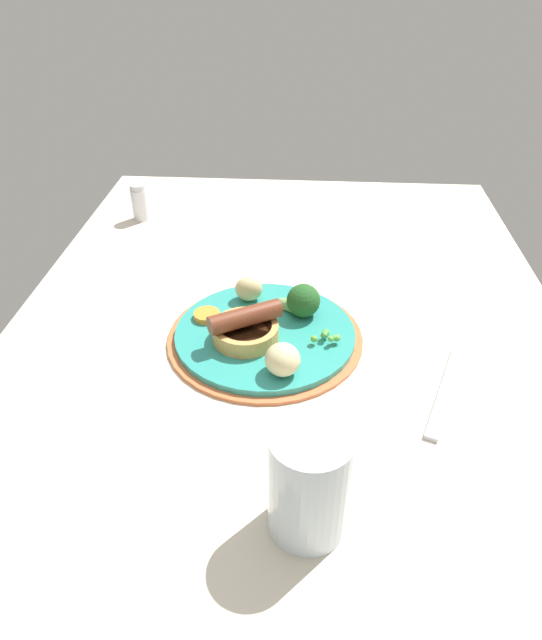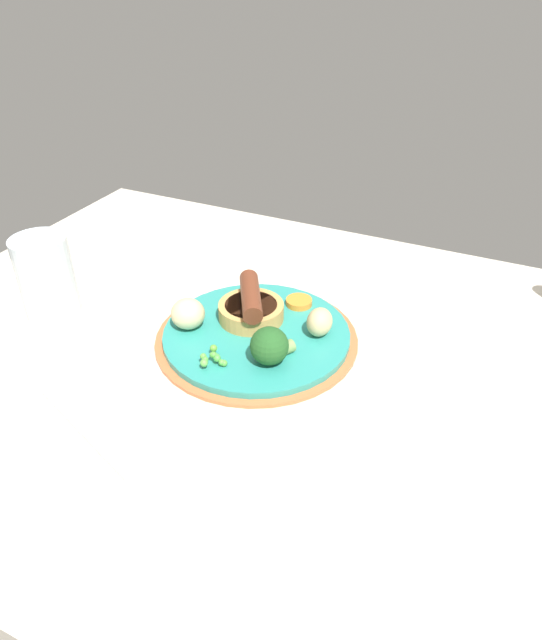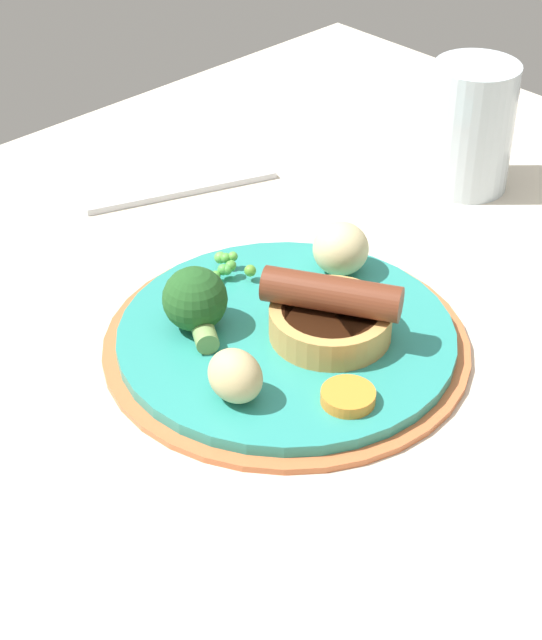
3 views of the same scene
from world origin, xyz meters
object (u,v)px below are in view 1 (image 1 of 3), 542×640
object	(u,v)px
pea_pile	(327,336)
broccoli_floret_near	(302,302)
salt_shaker	(140,202)
sausage_pudding	(245,328)
fork	(446,390)
potato_chunk_2	(249,289)
drinking_glass	(309,483)
carrot_slice_1	(207,315)
potato_chunk_0	(285,360)
dinner_plate	(265,336)

from	to	relation	value
pea_pile	broccoli_floret_near	bearing A→B (deg)	30.12
pea_pile	salt_shaker	distance (cm)	52.49
sausage_pudding	fork	size ratio (longest dim) A/B	0.55
potato_chunk_2	drinking_glass	distance (cm)	38.00
broccoli_floret_near	drinking_glass	bearing A→B (deg)	-57.37
sausage_pudding	salt_shaker	distance (cm)	46.13
pea_pile	potato_chunk_2	xyz separation A→B (cm)	(9.43, 11.34, 0.98)
pea_pile	carrot_slice_1	xyz separation A→B (cm)	(4.29, 16.81, -0.47)
potato_chunk_2	salt_shaker	distance (cm)	37.93
broccoli_floret_near	potato_chunk_0	size ratio (longest dim) A/B	1.35
broccoli_floret_near	carrot_slice_1	size ratio (longest dim) A/B	1.64
broccoli_floret_near	potato_chunk_2	bearing A→B (deg)	-173.95
sausage_pudding	potato_chunk_0	world-z (taller)	sausage_pudding
sausage_pudding	drinking_glass	distance (cm)	28.58
potato_chunk_0	dinner_plate	bearing A→B (deg)	20.13
potato_chunk_0	drinking_glass	world-z (taller)	drinking_glass
sausage_pudding	carrot_slice_1	xyz separation A→B (cm)	(4.54, 6.01, -1.39)
dinner_plate	drinking_glass	bearing A→B (deg)	-167.80
dinner_plate	pea_pile	size ratio (longest dim) A/B	6.78
dinner_plate	potato_chunk_2	size ratio (longest dim) A/B	6.71
potato_chunk_2	dinner_plate	bearing A→B (deg)	-158.76
drinking_glass	potato_chunk_0	bearing A→B (deg)	8.68
broccoli_floret_near	carrot_slice_1	xyz separation A→B (cm)	(-1.56, 13.42, -1.86)
salt_shaker	pea_pile	bearing A→B (deg)	-137.79
broccoli_floret_near	drinking_glass	distance (cm)	33.27
drinking_glass	broccoli_floret_near	bearing A→B (deg)	2.29
dinner_plate	fork	xyz separation A→B (cm)	(-9.26, -23.05, -0.27)
broccoli_floret_near	salt_shaker	world-z (taller)	salt_shaker
pea_pile	drinking_glass	xyz separation A→B (cm)	(-27.33, 2.06, 3.53)
broccoli_floret_near	drinking_glass	world-z (taller)	drinking_glass
pea_pile	potato_chunk_2	world-z (taller)	potato_chunk_2
broccoli_floret_near	potato_chunk_0	xyz separation A→B (cm)	(-12.74, 1.79, -0.23)
dinner_plate	carrot_slice_1	xyz separation A→B (cm)	(2.52, 8.46, 1.27)
fork	salt_shaker	world-z (taller)	salt_shaker
broccoli_floret_near	fork	distance (cm)	22.73
dinner_plate	potato_chunk_0	bearing A→B (deg)	-159.87
broccoli_floret_near	salt_shaker	bearing A→B (deg)	164.32
potato_chunk_0	broccoli_floret_near	bearing A→B (deg)	-8.01
dinner_plate	pea_pile	xyz separation A→B (cm)	(-1.76, -8.36, 1.73)
sausage_pudding	carrot_slice_1	bearing A→B (deg)	112.94
salt_shaker	sausage_pudding	bearing A→B (deg)	-147.99
potato_chunk_0	fork	bearing A→B (deg)	-91.74
fork	carrot_slice_1	bearing A→B (deg)	90.44
potato_chunk_0	potato_chunk_2	bearing A→B (deg)	20.65
broccoli_floret_near	dinner_plate	bearing A→B (deg)	-110.23
broccoli_floret_near	potato_chunk_0	bearing A→B (deg)	-67.67
pea_pile	carrot_slice_1	world-z (taller)	pea_pile
pea_pile	salt_shaker	size ratio (longest dim) A/B	0.56
pea_pile	dinner_plate	bearing A→B (deg)	78.08
fork	salt_shaker	bearing A→B (deg)	68.08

